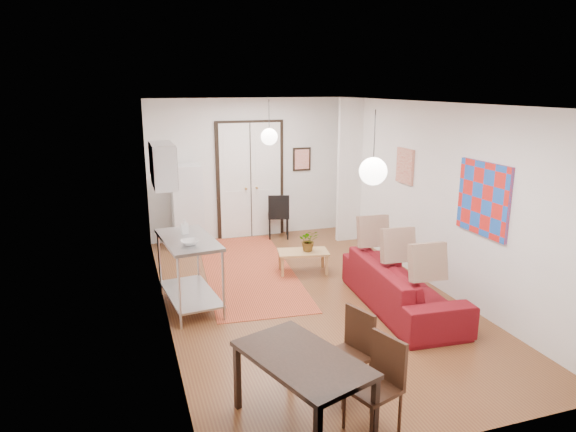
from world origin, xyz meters
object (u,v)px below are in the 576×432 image
object	(u,v)px
dining_table	(302,365)
dining_chair_near	(342,345)
sofa	(402,285)
black_side_chair	(277,211)
kitchen_counter	(189,261)
coffee_table	(303,254)
dining_chair_far	(369,375)
fridge	(187,206)

from	to	relation	value
dining_table	dining_chair_near	xyz separation A→B (m)	(0.60, 0.44, -0.13)
sofa	black_side_chair	size ratio (longest dim) A/B	2.51
dining_chair_near	sofa	bearing A→B (deg)	115.29
kitchen_counter	coffee_table	bearing A→B (deg)	15.66
kitchen_counter	dining_chair_far	world-z (taller)	kitchen_counter
black_side_chair	dining_table	bearing A→B (deg)	90.36
dining_chair_near	dining_chair_far	size ratio (longest dim) A/B	1.00
dining_table	dining_chair_far	xyz separation A→B (m)	(0.60, -0.17, -0.13)
sofa	dining_chair_near	bearing A→B (deg)	138.33
dining_chair_far	fridge	bearing A→B (deg)	168.78
coffee_table	black_side_chair	xyz separation A→B (m)	(0.22, 2.24, 0.23)
fridge	sofa	bearing A→B (deg)	-57.37
dining_table	dining_chair_near	size ratio (longest dim) A/B	1.65
fridge	dining_chair_far	size ratio (longest dim) A/B	1.81
kitchen_counter	fridge	xyz separation A→B (m)	(0.37, 2.99, 0.12)
sofa	kitchen_counter	xyz separation A→B (m)	(-2.89, 0.99, 0.35)
fridge	dining_table	xyz separation A→B (m)	(0.26, -6.04, -0.17)
sofa	dining_table	size ratio (longest dim) A/B	1.60
kitchen_counter	sofa	bearing A→B (deg)	-25.76
dining_chair_near	coffee_table	bearing A→B (deg)	147.69
coffee_table	dining_table	xyz separation A→B (m)	(-1.41, -3.90, 0.32)
kitchen_counter	dining_table	world-z (taller)	kitchen_counter
sofa	kitchen_counter	bearing A→B (deg)	74.97
dining_chair_far	black_side_chair	distance (m)	6.39
coffee_table	black_side_chair	world-z (taller)	black_side_chair
coffee_table	fridge	xyz separation A→B (m)	(-1.67, 2.14, 0.49)
dining_chair_near	black_side_chair	xyz separation A→B (m)	(1.03, 5.70, 0.04)
coffee_table	kitchen_counter	bearing A→B (deg)	-157.57
sofa	coffee_table	xyz separation A→B (m)	(-0.85, 1.84, -0.02)
kitchen_counter	black_side_chair	world-z (taller)	kitchen_counter
dining_chair_near	dining_chair_far	world-z (taller)	same
dining_chair_near	dining_chair_far	distance (m)	0.61
dining_table	dining_chair_near	world-z (taller)	dining_chair_near
fridge	black_side_chair	bearing A→B (deg)	3.07
dining_table	dining_chair_far	bearing A→B (deg)	-15.45
black_side_chair	kitchen_counter	bearing A→B (deg)	68.99
dining_table	coffee_table	bearing A→B (deg)	70.07
kitchen_counter	fridge	world-z (taller)	fridge
dining_table	black_side_chair	xyz separation A→B (m)	(1.63, 6.14, -0.09)
fridge	coffee_table	bearing A→B (deg)	-51.77
coffee_table	dining_chair_near	bearing A→B (deg)	-103.23
dining_chair_near	dining_chair_far	xyz separation A→B (m)	(0.00, -0.61, 0.00)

